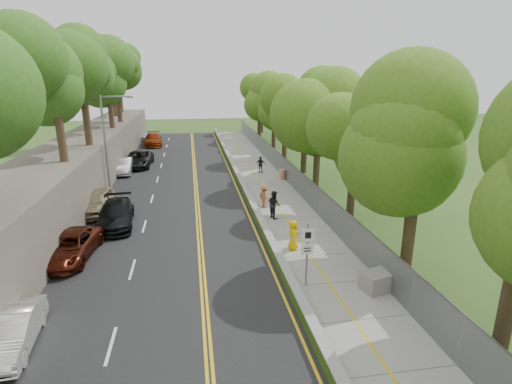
# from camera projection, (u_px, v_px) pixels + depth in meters

# --- Properties ---
(ground) EXTENTS (140.00, 140.00, 0.00)m
(ground) POSITION_uv_depth(u_px,v_px,m) (271.00, 260.00, 21.39)
(ground) COLOR #33511E
(ground) RESTS_ON ground
(road) EXTENTS (11.20, 66.00, 0.04)m
(road) POSITION_uv_depth(u_px,v_px,m) (176.00, 188.00, 34.72)
(road) COLOR black
(road) RESTS_ON ground
(sidewalk) EXTENTS (4.20, 66.00, 0.05)m
(sidewalk) POSITION_uv_depth(u_px,v_px,m) (266.00, 184.00, 35.96)
(sidewalk) COLOR gray
(sidewalk) RESTS_ON ground
(jersey_barrier) EXTENTS (0.42, 66.00, 0.60)m
(jersey_barrier) POSITION_uv_depth(u_px,v_px,m) (240.00, 182.00, 35.52)
(jersey_barrier) COLOR #76D427
(jersey_barrier) RESTS_ON ground
(rock_embankment) EXTENTS (5.00, 66.00, 4.00)m
(rock_embankment) POSITION_uv_depth(u_px,v_px,m) (75.00, 169.00, 32.89)
(rock_embankment) COLOR #595147
(rock_embankment) RESTS_ON ground
(chainlink_fence) EXTENTS (0.04, 66.00, 2.00)m
(chainlink_fence) POSITION_uv_depth(u_px,v_px,m) (289.00, 172.00, 36.01)
(chainlink_fence) COLOR slate
(chainlink_fence) RESTS_ON ground
(trees_embankment) EXTENTS (6.40, 66.00, 13.00)m
(trees_embankment) POSITION_uv_depth(u_px,v_px,m) (67.00, 61.00, 30.53)
(trees_embankment) COLOR #3E7321
(trees_embankment) RESTS_ON rock_embankment
(trees_fenceside) EXTENTS (7.00, 66.00, 14.00)m
(trees_fenceside) POSITION_uv_depth(u_px,v_px,m) (317.00, 104.00, 34.66)
(trees_fenceside) COLOR #50811F
(trees_fenceside) RESTS_ON ground
(streetlight) EXTENTS (2.52, 0.22, 8.00)m
(streetlight) POSITION_uv_depth(u_px,v_px,m) (108.00, 138.00, 31.66)
(streetlight) COLOR gray
(streetlight) RESTS_ON ground
(signpost) EXTENTS (0.62, 0.09, 3.10)m
(signpost) POSITION_uv_depth(u_px,v_px,m) (307.00, 248.00, 18.14)
(signpost) COLOR gray
(signpost) RESTS_ON sidewalk
(construction_barrel) EXTENTS (0.57, 0.57, 0.94)m
(construction_barrel) POSITION_uv_depth(u_px,v_px,m) (282.00, 174.00, 37.18)
(construction_barrel) COLOR red
(construction_barrel) RESTS_ON sidewalk
(concrete_block) EXTENTS (1.52, 1.29, 0.88)m
(concrete_block) POSITION_uv_depth(u_px,v_px,m) (377.00, 281.00, 18.18)
(concrete_block) COLOR slate
(concrete_block) RESTS_ON sidewalk
(car_1) EXTENTS (1.71, 4.15, 1.34)m
(car_1) POSITION_uv_depth(u_px,v_px,m) (12.00, 332.00, 14.28)
(car_1) COLOR white
(car_1) RESTS_ON road
(car_2) EXTENTS (2.79, 5.23, 1.40)m
(car_2) POSITION_uv_depth(u_px,v_px,m) (69.00, 247.00, 21.19)
(car_2) COLOR #4D180D
(car_2) RESTS_ON road
(car_3) EXTENTS (2.55, 5.45, 1.54)m
(car_3) POSITION_uv_depth(u_px,v_px,m) (115.00, 214.00, 25.85)
(car_3) COLOR black
(car_3) RESTS_ON road
(car_4) EXTENTS (2.20, 4.98, 1.67)m
(car_4) POSITION_uv_depth(u_px,v_px,m) (99.00, 201.00, 28.25)
(car_4) COLOR tan
(car_4) RESTS_ON road
(car_5) EXTENTS (1.75, 4.49, 1.46)m
(car_5) POSITION_uv_depth(u_px,v_px,m) (124.00, 166.00, 39.40)
(car_5) COLOR #B0B3B8
(car_5) RESTS_ON road
(car_6) EXTENTS (2.93, 5.87, 1.60)m
(car_6) POSITION_uv_depth(u_px,v_px,m) (138.00, 159.00, 42.23)
(car_6) COLOR black
(car_6) RESTS_ON road
(car_7) EXTENTS (2.65, 5.83, 1.66)m
(car_7) POSITION_uv_depth(u_px,v_px,m) (153.00, 139.00, 54.57)
(car_7) COLOR maroon
(car_7) RESTS_ON road
(car_8) EXTENTS (1.82, 4.02, 1.34)m
(car_8) POSITION_uv_depth(u_px,v_px,m) (145.00, 135.00, 59.11)
(car_8) COLOR white
(car_8) RESTS_ON road
(painter_0) EXTENTS (0.65, 0.90, 1.71)m
(painter_0) POSITION_uv_depth(u_px,v_px,m) (293.00, 235.00, 22.30)
(painter_0) COLOR #ECBB00
(painter_0) RESTS_ON sidewalk
(painter_1) EXTENTS (0.40, 0.60, 1.63)m
(painter_1) POSITION_uv_depth(u_px,v_px,m) (293.00, 236.00, 22.32)
(painter_1) COLOR silver
(painter_1) RESTS_ON sidewalk
(painter_2) EXTENTS (0.96, 1.09, 1.90)m
(painter_2) POSITION_uv_depth(u_px,v_px,m) (274.00, 204.00, 27.19)
(painter_2) COLOR black
(painter_2) RESTS_ON sidewalk
(painter_3) EXTENTS (1.04, 1.28, 1.73)m
(painter_3) POSITION_uv_depth(u_px,v_px,m) (264.00, 197.00, 29.22)
(painter_3) COLOR #9C5833
(painter_3) RESTS_ON sidewalk
(person_far) EXTENTS (1.04, 0.71, 1.64)m
(person_far) POSITION_uv_depth(u_px,v_px,m) (261.00, 165.00, 39.60)
(person_far) COLOR black
(person_far) RESTS_ON sidewalk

